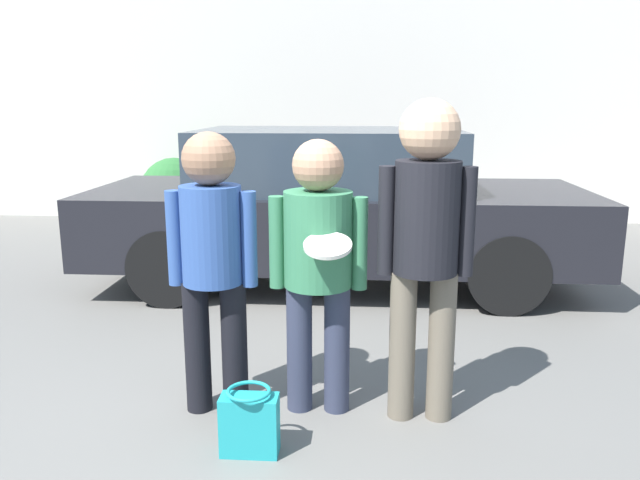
{
  "coord_description": "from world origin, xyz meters",
  "views": [
    {
      "loc": [
        0.55,
        -3.3,
        1.8
      ],
      "look_at": [
        0.3,
        0.27,
        1.0
      ],
      "focal_mm": 35.0,
      "sensor_mm": 36.0,
      "label": 1
    }
  ],
  "objects_px": {
    "shrub": "(175,192)",
    "handbag": "(250,423)",
    "person_left": "(212,252)",
    "parked_car_near": "(336,207)",
    "person_middle_with_frisbee": "(318,254)",
    "person_right": "(426,232)"
  },
  "relations": [
    {
      "from": "shrub",
      "to": "handbag",
      "type": "bearing_deg",
      "value": -69.91
    },
    {
      "from": "person_left",
      "to": "handbag",
      "type": "distance_m",
      "value": 0.96
    },
    {
      "from": "person_left",
      "to": "handbag",
      "type": "bearing_deg",
      "value": -58.87
    },
    {
      "from": "parked_car_near",
      "to": "shrub",
      "type": "bearing_deg",
      "value": 131.47
    },
    {
      "from": "person_left",
      "to": "handbag",
      "type": "xyz_separation_m",
      "value": [
        0.28,
        -0.46,
        -0.79
      ]
    },
    {
      "from": "person_left",
      "to": "person_middle_with_frisbee",
      "type": "height_order",
      "value": "person_left"
    },
    {
      "from": "person_left",
      "to": "handbag",
      "type": "height_order",
      "value": "person_left"
    },
    {
      "from": "person_right",
      "to": "person_middle_with_frisbee",
      "type": "bearing_deg",
      "value": 175.05
    },
    {
      "from": "person_left",
      "to": "parked_car_near",
      "type": "bearing_deg",
      "value": 78.03
    },
    {
      "from": "person_right",
      "to": "parked_car_near",
      "type": "bearing_deg",
      "value": 102.74
    },
    {
      "from": "person_left",
      "to": "shrub",
      "type": "xyz_separation_m",
      "value": [
        -1.91,
        5.53,
        -0.47
      ]
    },
    {
      "from": "person_left",
      "to": "parked_car_near",
      "type": "xyz_separation_m",
      "value": [
        0.58,
        2.71,
        -0.19
      ]
    },
    {
      "from": "person_left",
      "to": "person_middle_with_frisbee",
      "type": "distance_m",
      "value": 0.6
    },
    {
      "from": "handbag",
      "to": "person_left",
      "type": "bearing_deg",
      "value": 121.13
    },
    {
      "from": "person_middle_with_frisbee",
      "to": "handbag",
      "type": "bearing_deg",
      "value": -122.15
    },
    {
      "from": "parked_car_near",
      "to": "shrub",
      "type": "height_order",
      "value": "parked_car_near"
    },
    {
      "from": "handbag",
      "to": "person_right",
      "type": "bearing_deg",
      "value": 26.54
    },
    {
      "from": "person_left",
      "to": "parked_car_near",
      "type": "distance_m",
      "value": 2.78
    },
    {
      "from": "shrub",
      "to": "person_left",
      "type": "bearing_deg",
      "value": -70.92
    },
    {
      "from": "person_middle_with_frisbee",
      "to": "parked_car_near",
      "type": "relative_size",
      "value": 0.33
    },
    {
      "from": "person_left",
      "to": "person_right",
      "type": "height_order",
      "value": "person_right"
    },
    {
      "from": "handbag",
      "to": "parked_car_near",
      "type": "bearing_deg",
      "value": 84.61
    }
  ]
}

